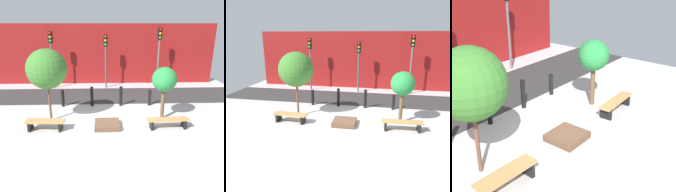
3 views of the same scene
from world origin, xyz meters
TOP-DOWN VIEW (x-y plane):
  - ground_plane at (0.00, 0.00)m, footprint 18.00×18.00m
  - road_strip at (0.00, 4.37)m, footprint 18.00×3.19m
  - bench_left at (-2.62, -0.32)m, footprint 1.67×0.55m
  - bench_right at (2.62, -0.32)m, footprint 1.82×0.49m
  - planter_bed at (0.00, -0.12)m, footprint 1.08×1.04m
  - tree_behind_left_bench at (-2.62, 0.70)m, footprint 1.78×1.78m
  - tree_behind_right_bench at (2.62, 0.70)m, footprint 1.12×1.12m
  - bollard_left at (-0.79, 2.52)m, footprint 0.16×0.16m
  - bollard_center at (0.79, 2.52)m, footprint 0.17×0.17m
  - bollard_right at (2.38, 2.52)m, footprint 0.16×0.16m
  - traffic_light_mid_east at (3.66, 6.25)m, footprint 0.28×0.27m

SIDE VIEW (x-z plane):
  - ground_plane at x=0.00m, z-range 0.00..0.00m
  - road_strip at x=0.00m, z-range 0.00..0.01m
  - planter_bed at x=0.00m, z-range 0.00..0.22m
  - bench_left at x=-2.62m, z-range 0.09..0.53m
  - bench_right at x=2.62m, z-range 0.10..0.54m
  - bollard_right at x=2.38m, z-range 0.00..0.87m
  - bollard_left at x=-0.79m, z-range 0.00..1.09m
  - bollard_center at x=0.79m, z-range 0.00..1.09m
  - tree_behind_right_bench at x=2.62m, z-range 0.65..3.13m
  - tree_behind_left_bench at x=-2.62m, z-range 0.77..4.09m
  - traffic_light_mid_east at x=3.66m, z-range 0.76..4.86m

